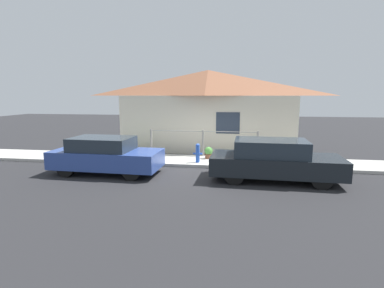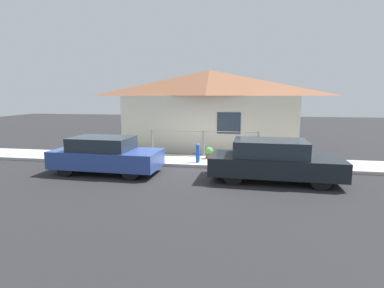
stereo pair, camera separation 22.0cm
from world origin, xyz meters
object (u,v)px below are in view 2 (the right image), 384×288
object	(u,v)px
fire_hydrant	(198,153)
potted_plant_by_fence	(129,147)
car_right	(273,160)
potted_plant_near_hydrant	(209,152)
car_left	(106,155)

from	to	relation	value
fire_hydrant	potted_plant_by_fence	bearing A→B (deg)	161.83
car_right	potted_plant_near_hydrant	distance (m)	3.56
potted_plant_near_hydrant	fire_hydrant	bearing A→B (deg)	-113.92
car_right	potted_plant_by_fence	size ratio (longest dim) A/B	6.66
car_left	potted_plant_near_hydrant	xyz separation A→B (m)	(3.50, 2.58, -0.28)
car_left	potted_plant_by_fence	size ratio (longest dim) A/B	6.11
car_left	fire_hydrant	world-z (taller)	car_left
potted_plant_by_fence	fire_hydrant	bearing A→B (deg)	-18.17
car_right	potted_plant_near_hydrant	size ratio (longest dim) A/B	8.54
potted_plant_near_hydrant	car_left	bearing A→B (deg)	-143.60
car_left	fire_hydrant	xyz separation A→B (m)	(3.13, 1.76, -0.14)
car_left	potted_plant_near_hydrant	world-z (taller)	car_left
car_left	fire_hydrant	distance (m)	3.59
car_left	potted_plant_near_hydrant	size ratio (longest dim) A/B	7.83
car_left	potted_plant_by_fence	world-z (taller)	car_left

